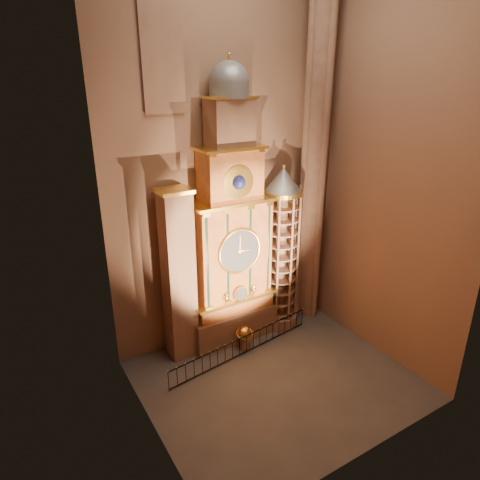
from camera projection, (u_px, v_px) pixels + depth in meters
floor at (277, 380)px, 23.62m from camera, size 14.00×14.00×0.00m
wall_back at (221, 164)px, 24.41m from camera, size 22.00×0.00×22.00m
wall_left at (136, 209)px, 16.25m from camera, size 0.00×22.00×22.00m
wall_right at (389, 169)px, 23.00m from camera, size 0.00×22.00×22.00m
astronomical_clock at (231, 240)px, 25.15m from camera, size 5.60×2.41×16.70m
portrait_tower at (179, 276)px, 24.08m from camera, size 1.80×1.60×10.20m
stair_turret at (281, 251)px, 27.14m from camera, size 2.50×2.50×10.80m
gothic_pier at (315, 156)px, 26.55m from camera, size 2.04×2.04×22.00m
stained_glass_window at (163, 58)px, 20.79m from camera, size 2.20×0.14×5.20m
celestial_globe at (245, 336)px, 26.02m from camera, size 1.14×1.09×1.50m
iron_railing at (243, 345)px, 25.53m from camera, size 10.10×1.41×1.19m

